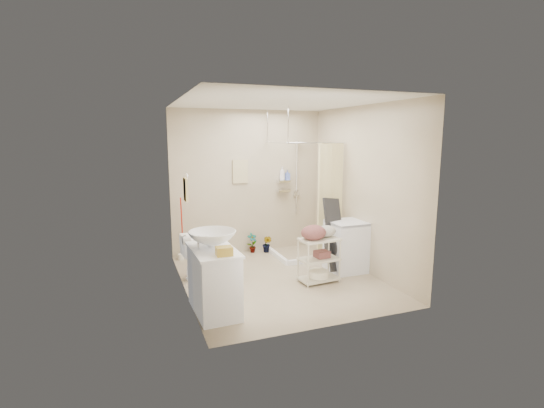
{
  "coord_description": "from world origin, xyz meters",
  "views": [
    {
      "loc": [
        -2.08,
        -5.27,
        2.11
      ],
      "look_at": [
        -0.03,
        0.25,
        1.11
      ],
      "focal_mm": 26.0,
      "sensor_mm": 36.0,
      "label": 1
    }
  ],
  "objects_px": {
    "laundry_rack": "(319,256)",
    "washing_machine": "(346,246)",
    "toilet": "(205,256)",
    "vanity": "(214,280)"
  },
  "relations": [
    {
      "from": "vanity",
      "to": "washing_machine",
      "type": "xyz_separation_m",
      "value": [
        2.3,
        0.76,
        0.0
      ]
    },
    {
      "from": "vanity",
      "to": "laundry_rack",
      "type": "height_order",
      "value": "vanity"
    },
    {
      "from": "toilet",
      "to": "washing_machine",
      "type": "xyz_separation_m",
      "value": [
        2.18,
        -0.45,
        0.06
      ]
    },
    {
      "from": "vanity",
      "to": "laundry_rack",
      "type": "relative_size",
      "value": 1.14
    },
    {
      "from": "laundry_rack",
      "to": "washing_machine",
      "type": "bearing_deg",
      "value": 20.51
    },
    {
      "from": "washing_machine",
      "to": "laundry_rack",
      "type": "height_order",
      "value": "washing_machine"
    },
    {
      "from": "vanity",
      "to": "toilet",
      "type": "bearing_deg",
      "value": 81.91
    },
    {
      "from": "vanity",
      "to": "laundry_rack",
      "type": "bearing_deg",
      "value": 13.1
    },
    {
      "from": "vanity",
      "to": "laundry_rack",
      "type": "xyz_separation_m",
      "value": [
        1.66,
        0.46,
        -0.0
      ]
    },
    {
      "from": "toilet",
      "to": "washing_machine",
      "type": "distance_m",
      "value": 2.23
    }
  ]
}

